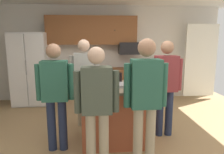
{
  "coord_description": "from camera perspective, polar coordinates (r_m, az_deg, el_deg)",
  "views": [
    {
      "loc": [
        -0.38,
        -3.21,
        1.74
      ],
      "look_at": [
        -0.05,
        0.44,
        1.05
      ],
      "focal_mm": 33.88,
      "sensor_mm": 36.0,
      "label": 1
    }
  ],
  "objects": [
    {
      "name": "person_guest_left",
      "position": [
        4.12,
        -7.44,
        0.01
      ],
      "size": [
        0.57,
        0.22,
        1.7
      ],
      "rotation": [
        0.0,
        0.0,
        -0.94
      ],
      "color": "tan",
      "rests_on": "ground"
    },
    {
      "name": "back_wall",
      "position": [
        6.04,
        -1.53,
        6.46
      ],
      "size": [
        6.4,
        0.1,
        2.6
      ],
      "primitive_type": "cube",
      "color": "silver",
      "rests_on": "ground"
    },
    {
      "name": "french_door_window_panel",
      "position": [
        6.39,
        22.75,
        4.07
      ],
      "size": [
        0.9,
        0.06,
        2.0
      ],
      "primitive_type": "cube",
      "color": "white",
      "rests_on": "ground"
    },
    {
      "name": "mug_ceramic_white",
      "position": [
        3.75,
        0.01,
        -0.63
      ],
      "size": [
        0.13,
        0.09,
        0.1
      ],
      "color": "#4C6B99",
      "rests_on": "kitchen_island"
    },
    {
      "name": "refrigerator",
      "position": [
        5.88,
        -21.09,
        2.02
      ],
      "size": [
        0.88,
        0.76,
        1.86
      ],
      "color": "white",
      "rests_on": "ground"
    },
    {
      "name": "cabinet_run_upper",
      "position": [
        5.82,
        -5.46,
        12.42
      ],
      "size": [
        2.4,
        0.38,
        0.75
      ],
      "color": "brown"
    },
    {
      "name": "glass_short_whisky",
      "position": [
        3.66,
        -5.07,
        -0.74
      ],
      "size": [
        0.06,
        0.06,
        0.13
      ],
      "color": "black",
      "rests_on": "kitchen_island"
    },
    {
      "name": "person_elder_center",
      "position": [
        2.77,
        8.99,
        -4.91
      ],
      "size": [
        0.57,
        0.23,
        1.73
      ],
      "rotation": [
        0.0,
        0.0,
        1.99
      ],
      "color": "tan",
      "rests_on": "ground"
    },
    {
      "name": "kitchen_island",
      "position": [
        3.59,
        0.44,
        -9.79
      ],
      "size": [
        1.16,
        0.94,
        0.96
      ],
      "color": "#AD5638",
      "rests_on": "ground"
    },
    {
      "name": "person_host_foreground",
      "position": [
        3.28,
        -15.02,
        -3.6
      ],
      "size": [
        0.57,
        0.22,
        1.65
      ],
      "rotation": [
        0.0,
        0.0,
        0.24
      ],
      "color": "#232D4C",
      "rests_on": "ground"
    },
    {
      "name": "glass_stout_tall",
      "position": [
        3.23,
        8.44,
        -2.39
      ],
      "size": [
        0.06,
        0.06,
        0.12
      ],
      "color": "black",
      "rests_on": "kitchen_island"
    },
    {
      "name": "microwave_over_range",
      "position": [
        5.81,
        4.63,
        7.74
      ],
      "size": [
        0.56,
        0.4,
        0.32
      ],
      "primitive_type": "cube",
      "color": "black"
    },
    {
      "name": "glass_pilsner",
      "position": [
        3.75,
        2.17,
        -0.12
      ],
      "size": [
        0.07,
        0.07,
        0.17
      ],
      "color": "black",
      "rests_on": "kitchen_island"
    },
    {
      "name": "tumbler_amber",
      "position": [
        3.13,
        -1.95,
        -2.38
      ],
      "size": [
        0.06,
        0.06,
        0.15
      ],
      "color": "black",
      "rests_on": "kitchen_island"
    },
    {
      "name": "mug_blue_stoneware",
      "position": [
        3.37,
        -3.06,
        -2.03
      ],
      "size": [
        0.12,
        0.08,
        0.09
      ],
      "color": "white",
      "rests_on": "kitchen_island"
    },
    {
      "name": "glass_dark_ale",
      "position": [
        3.41,
        -6.71,
        -1.44
      ],
      "size": [
        0.06,
        0.06,
        0.15
      ],
      "color": "black",
      "rests_on": "kitchen_island"
    },
    {
      "name": "person_guest_by_door",
      "position": [
        3.78,
        14.29,
        -1.39
      ],
      "size": [
        0.57,
        0.22,
        1.69
      ],
      "rotation": [
        0.0,
        0.0,
        -3.0
      ],
      "color": "#232D4C",
      "rests_on": "ground"
    },
    {
      "name": "cabinet_run_lower",
      "position": [
        5.92,
        4.52,
        -1.98
      ],
      "size": [
        1.8,
        0.63,
        0.9
      ],
      "color": "brown",
      "rests_on": "ground"
    },
    {
      "name": "floor",
      "position": [
        3.67,
        1.49,
        -17.61
      ],
      "size": [
        7.04,
        7.04,
        0.0
      ],
      "primitive_type": "plane",
      "color": "tan",
      "rests_on": "ground"
    },
    {
      "name": "serving_tray",
      "position": [
        3.45,
        2.54,
        -2.14
      ],
      "size": [
        0.44,
        0.3,
        0.04
      ],
      "color": "#B7B7BC",
      "rests_on": "kitchen_island"
    },
    {
      "name": "person_guest_right",
      "position": [
        2.7,
        -4.11,
        -6.71
      ],
      "size": [
        0.57,
        0.22,
        1.63
      ],
      "rotation": [
        0.0,
        0.0,
        1.21
      ],
      "color": "tan",
      "rests_on": "ground"
    }
  ]
}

